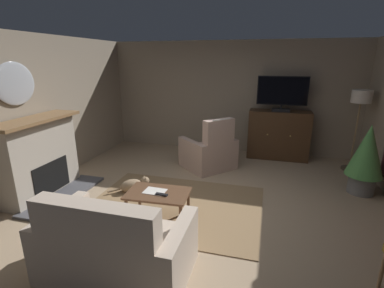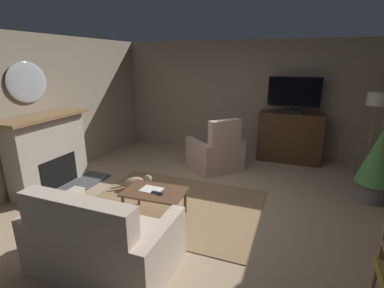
# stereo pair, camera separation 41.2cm
# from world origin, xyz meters

# --- Properties ---
(ground_plane) EXTENTS (6.38, 6.58, 0.04)m
(ground_plane) POSITION_xyz_m (0.00, 0.00, -0.02)
(ground_plane) COLOR tan
(wall_back) EXTENTS (6.38, 0.10, 2.59)m
(wall_back) POSITION_xyz_m (0.00, 3.04, 1.30)
(wall_back) COLOR gray
(wall_back) RESTS_ON ground_plane
(wall_left) EXTENTS (0.10, 6.58, 2.59)m
(wall_left) POSITION_xyz_m (-2.94, 0.00, 1.30)
(wall_left) COLOR gray
(wall_left) RESTS_ON ground_plane
(rug_central) EXTENTS (2.62, 1.93, 0.01)m
(rug_central) POSITION_xyz_m (-0.39, -0.03, 0.01)
(rug_central) COLOR #8E704C
(rug_central) RESTS_ON ground_plane
(fireplace) EXTENTS (0.86, 1.56, 1.29)m
(fireplace) POSITION_xyz_m (-2.62, -0.22, 0.61)
(fireplace) COLOR #4C4C51
(fireplace) RESTS_ON ground_plane
(wall_mirror_oval) EXTENTS (0.06, 0.75, 0.66)m
(wall_mirror_oval) POSITION_xyz_m (-2.86, -0.22, 1.81)
(wall_mirror_oval) COLOR #B2B7BF
(tv_cabinet) EXTENTS (1.32, 0.49, 1.08)m
(tv_cabinet) POSITION_xyz_m (1.15, 2.69, 0.52)
(tv_cabinet) COLOR black
(tv_cabinet) RESTS_ON ground_plane
(television) EXTENTS (1.05, 0.20, 0.75)m
(television) POSITION_xyz_m (1.15, 2.64, 1.48)
(television) COLOR black
(television) RESTS_ON tv_cabinet
(coffee_table) EXTENTS (0.89, 0.59, 0.40)m
(coffee_table) POSITION_xyz_m (-0.50, -0.43, 0.36)
(coffee_table) COLOR brown
(coffee_table) RESTS_ON ground_plane
(tv_remote) EXTENTS (0.17, 0.06, 0.02)m
(tv_remote) POSITION_xyz_m (-0.41, -0.50, 0.42)
(tv_remote) COLOR black
(tv_remote) RESTS_ON coffee_table
(folded_newspaper) EXTENTS (0.31, 0.23, 0.01)m
(folded_newspaper) POSITION_xyz_m (-0.55, -0.42, 0.41)
(folded_newspaper) COLOR silver
(folded_newspaper) RESTS_ON coffee_table
(sofa_floral) EXTENTS (1.51, 0.87, 0.97)m
(sofa_floral) POSITION_xyz_m (-0.52, -1.58, 0.33)
(sofa_floral) COLOR #C6B29E
(sofa_floral) RESTS_ON ground_plane
(armchair_beside_cabinet) EXTENTS (1.26, 1.26, 1.10)m
(armchair_beside_cabinet) POSITION_xyz_m (-0.21, 1.67, 0.34)
(armchair_beside_cabinet) COLOR #BC9E8E
(armchair_beside_cabinet) RESTS_ON ground_plane
(potted_plant_small_fern_corner) EXTENTS (0.57, 0.57, 1.19)m
(potted_plant_small_fern_corner) POSITION_xyz_m (2.50, 1.22, 0.66)
(potted_plant_small_fern_corner) COLOR slate
(potted_plant_small_fern_corner) RESTS_ON ground_plane
(cat) EXTENTS (0.60, 0.48, 0.24)m
(cat) POSITION_xyz_m (-1.23, 0.27, 0.11)
(cat) COLOR #937A5B
(cat) RESTS_ON ground_plane
(floor_lamp) EXTENTS (0.36, 0.36, 1.62)m
(floor_lamp) POSITION_xyz_m (2.59, 2.33, 1.31)
(floor_lamp) COLOR #4C4233
(floor_lamp) RESTS_ON ground_plane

